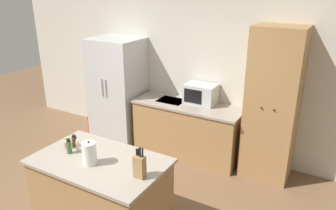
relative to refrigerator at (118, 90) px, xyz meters
name	(u,v)px	position (x,y,z in m)	size (l,w,h in m)	color
wall_back	(188,72)	(1.19, 0.39, 0.39)	(7.20, 0.06, 2.60)	beige
refrigerator	(118,90)	(0.00, 0.00, 0.00)	(0.86, 0.75, 1.82)	#B7BABC
back_counter	(188,129)	(1.38, 0.04, -0.46)	(1.78, 0.69, 0.89)	#9E7547
pantry_cabinet	(272,105)	(2.67, 0.08, 0.19)	(0.68, 0.59, 2.19)	#9E7547
kitchen_island	(102,197)	(1.38, -2.09, -0.44)	(1.43, 0.88, 0.95)	#9E7547
microwave	(201,94)	(1.53, 0.17, 0.13)	(0.49, 0.35, 0.31)	#B2B5B7
knife_block	(140,166)	(1.94, -2.14, 0.16)	(0.11, 0.08, 0.33)	#9E7547
spice_bottle_tall_dark	(78,146)	(1.04, -2.05, 0.10)	(0.04, 0.04, 0.13)	beige
spice_bottle_short_red	(67,141)	(0.83, -2.00, 0.08)	(0.04, 0.04, 0.09)	#337033
spice_bottle_amber_oil	(67,145)	(0.90, -2.07, 0.08)	(0.05, 0.05, 0.10)	#B2281E
spice_bottle_green_herb	(74,141)	(0.93, -1.98, 0.10)	(0.06, 0.06, 0.14)	#563319
spice_bottle_pale_salt	(69,147)	(1.00, -2.14, 0.12)	(0.06, 0.06, 0.17)	#337033
kettle	(89,153)	(1.35, -2.19, 0.16)	(0.15, 0.15, 0.26)	white
fire_extinguisher	(91,124)	(-0.56, -0.16, -0.73)	(0.13, 0.13, 0.42)	red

